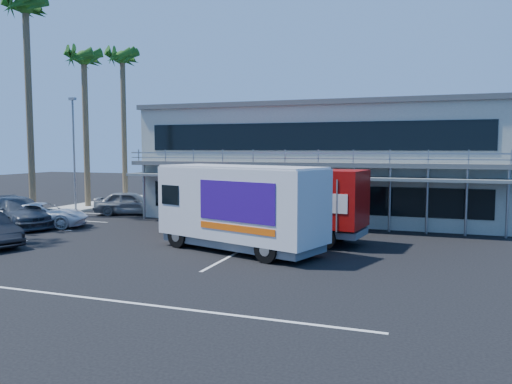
% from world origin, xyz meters
% --- Properties ---
extents(ground, '(120.00, 120.00, 0.00)m').
position_xyz_m(ground, '(0.00, 0.00, 0.00)').
color(ground, black).
rests_on(ground, ground).
extents(building, '(22.40, 12.00, 7.30)m').
position_xyz_m(building, '(3.00, 14.94, 3.66)').
color(building, '#9CA092').
rests_on(building, ground).
extents(curb_strip, '(3.00, 32.00, 0.16)m').
position_xyz_m(curb_strip, '(-15.00, 6.00, 0.08)').
color(curb_strip, '#A5A399').
rests_on(curb_strip, ground).
extents(palm_d, '(2.80, 2.80, 14.75)m').
position_xyz_m(palm_d, '(-15.20, 8.00, 12.80)').
color(palm_d, brown).
rests_on(palm_d, ground).
extents(palm_e, '(2.80, 2.80, 12.25)m').
position_xyz_m(palm_e, '(-14.70, 13.00, 10.57)').
color(palm_e, brown).
rests_on(palm_e, ground).
extents(palm_f, '(2.80, 2.80, 13.25)m').
position_xyz_m(palm_f, '(-15.10, 18.50, 11.47)').
color(palm_f, brown).
rests_on(palm_f, ground).
extents(light_pole_far, '(0.50, 0.25, 8.09)m').
position_xyz_m(light_pole_far, '(-14.20, 11.00, 4.50)').
color(light_pole_far, gray).
rests_on(light_pole_far, ground).
extents(red_truck, '(10.68, 3.85, 3.52)m').
position_xyz_m(red_truck, '(2.28, 5.10, 1.93)').
color(red_truck, maroon).
rests_on(red_truck, ground).
extents(white_van, '(8.12, 4.93, 3.75)m').
position_xyz_m(white_van, '(1.99, 2.00, 1.99)').
color(white_van, silver).
rests_on(white_van, ground).
extents(parked_car_c, '(5.60, 4.04, 1.42)m').
position_xyz_m(parked_car_c, '(-11.15, 4.40, 0.71)').
color(parked_car_c, white).
rests_on(parked_car_c, ground).
extents(parked_car_d, '(6.35, 4.56, 1.71)m').
position_xyz_m(parked_car_d, '(-12.50, 4.00, 0.85)').
color(parked_car_d, '#343B45').
rests_on(parked_car_d, ground).
extents(parked_car_e, '(5.10, 3.35, 1.61)m').
position_xyz_m(parked_car_e, '(-9.50, 10.80, 0.81)').
color(parked_car_e, slate).
rests_on(parked_car_e, ground).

